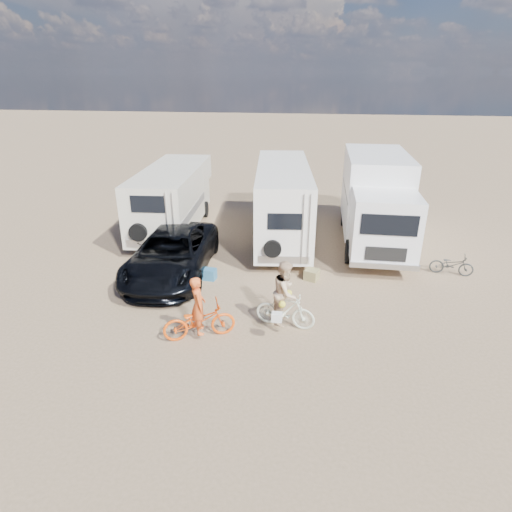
# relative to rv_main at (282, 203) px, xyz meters

# --- Properties ---
(ground) EXTENTS (140.00, 140.00, 0.00)m
(ground) POSITION_rel_rv_main_xyz_m (0.31, -6.88, -1.61)
(ground) COLOR #937758
(ground) RESTS_ON ground
(rv_main) EXTENTS (3.00, 7.87, 3.23)m
(rv_main) POSITION_rel_rv_main_xyz_m (0.00, 0.00, 0.00)
(rv_main) COLOR silver
(rv_main) RESTS_ON ground
(rv_left) EXTENTS (2.89, 7.20, 2.90)m
(rv_left) POSITION_rel_rv_main_xyz_m (-5.08, 0.31, -0.17)
(rv_left) COLOR white
(rv_left) RESTS_ON ground
(box_truck) EXTENTS (2.54, 7.44, 3.69)m
(box_truck) POSITION_rel_rv_main_xyz_m (3.95, -0.07, 0.23)
(box_truck) COLOR white
(box_truck) RESTS_ON ground
(dark_suv) EXTENTS (3.08, 5.95, 1.60)m
(dark_suv) POSITION_rel_rv_main_xyz_m (-3.62, -4.25, -0.81)
(dark_suv) COLOR black
(dark_suv) RESTS_ON ground
(bike_man) EXTENTS (2.12, 1.44, 1.06)m
(bike_man) POSITION_rel_rv_main_xyz_m (-1.55, -8.12, -1.09)
(bike_man) COLOR #E0490A
(bike_man) RESTS_ON ground
(bike_woman) EXTENTS (1.82, 0.82, 1.06)m
(bike_woman) POSITION_rel_rv_main_xyz_m (0.76, -7.21, -1.08)
(bike_woman) COLOR beige
(bike_woman) RESTS_ON ground
(rider_man) EXTENTS (0.61, 0.73, 1.69)m
(rider_man) POSITION_rel_rv_main_xyz_m (-1.55, -8.12, -0.77)
(rider_man) COLOR #E25923
(rider_man) RESTS_ON ground
(rider_woman) EXTENTS (0.88, 1.04, 1.89)m
(rider_woman) POSITION_rel_rv_main_xyz_m (0.76, -7.21, -0.67)
(rider_woman) COLOR #CFAD86
(rider_woman) RESTS_ON ground
(bike_parked) EXTENTS (1.58, 0.76, 0.80)m
(bike_parked) POSITION_rel_rv_main_xyz_m (6.49, -2.83, -1.22)
(bike_parked) COLOR #2A2D2B
(bike_parked) RESTS_ON ground
(cooler) EXTENTS (0.54, 0.42, 0.40)m
(cooler) POSITION_rel_rv_main_xyz_m (-2.21, -4.52, -1.41)
(cooler) COLOR #2E6791
(cooler) RESTS_ON ground
(crate) EXTENTS (0.60, 0.60, 0.38)m
(crate) POSITION_rel_rv_main_xyz_m (1.45, -3.99, -1.43)
(crate) COLOR olive
(crate) RESTS_ON ground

